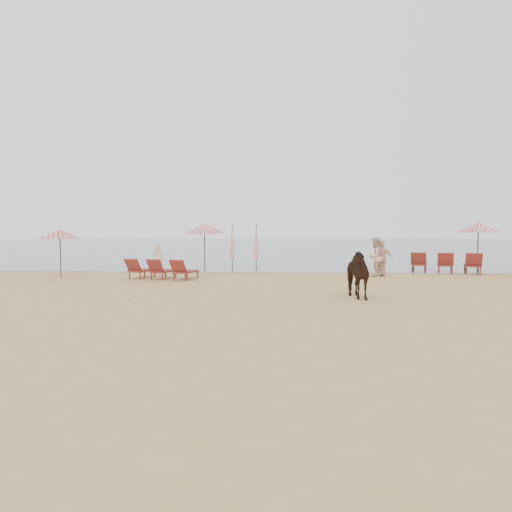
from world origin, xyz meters
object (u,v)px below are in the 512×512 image
(lounger_cluster_right, at_px, (445,263))
(umbrella_closed_left, at_px, (232,242))
(umbrella_open_left_b, at_px, (205,228))
(beachgoer_right_b, at_px, (382,259))
(beachgoer_right_a, at_px, (375,257))
(umbrella_open_right, at_px, (478,228))
(umbrella_closed_right, at_px, (256,241))
(lounger_cluster_left, at_px, (161,270))
(umbrella_open_left_a, at_px, (60,234))
(cow, at_px, (353,274))
(beachgoer_left, at_px, (158,259))

(lounger_cluster_right, distance_m, umbrella_closed_left, 10.79)
(umbrella_open_left_b, relative_size, beachgoer_right_b, 1.61)
(beachgoer_right_b, bearing_deg, beachgoer_right_a, 13.38)
(lounger_cluster_right, relative_size, umbrella_open_right, 1.46)
(lounger_cluster_right, bearing_deg, umbrella_closed_right, -166.06)
(lounger_cluster_left, bearing_deg, umbrella_open_left_a, -174.05)
(lounger_cluster_right, relative_size, umbrella_open_left_a, 1.69)
(lounger_cluster_right, distance_m, cow, 10.38)
(beachgoer_right_a, bearing_deg, umbrella_closed_right, -64.49)
(umbrella_open_left_a, bearing_deg, umbrella_open_right, 18.76)
(umbrella_open_left_b, distance_m, beachgoer_left, 3.02)
(umbrella_open_left_b, bearing_deg, umbrella_open_right, 3.46)
(umbrella_open_right, distance_m, cow, 10.92)
(umbrella_open_right, relative_size, beachgoer_right_a, 1.39)
(umbrella_open_right, height_order, umbrella_closed_right, umbrella_closed_right)
(cow, bearing_deg, beachgoer_right_b, 59.33)
(umbrella_closed_left, bearing_deg, umbrella_open_left_a, -150.70)
(umbrella_open_right, xyz_separation_m, umbrella_closed_left, (-12.01, 1.49, -0.74))
(umbrella_closed_left, xyz_separation_m, cow, (4.77, -9.52, -0.76))
(umbrella_open_right, bearing_deg, umbrella_closed_right, 167.45)
(lounger_cluster_right, height_order, cow, cow)
(umbrella_closed_left, bearing_deg, beachgoer_left, -145.87)
(lounger_cluster_right, relative_size, umbrella_closed_left, 1.49)
(lounger_cluster_left, bearing_deg, beachgoer_right_a, 24.40)
(beachgoer_left, bearing_deg, umbrella_open_left_b, -118.92)
(lounger_cluster_right, height_order, beachgoer_right_a, beachgoer_right_a)
(umbrella_open_left_a, distance_m, umbrella_open_left_b, 6.86)
(lounger_cluster_right, height_order, beachgoer_left, beachgoer_left)
(cow, distance_m, beachgoer_left, 10.88)
(umbrella_closed_left, bearing_deg, lounger_cluster_right, -5.32)
(umbrella_open_left_b, xyz_separation_m, umbrella_open_right, (13.40, -0.98, 0.00))
(lounger_cluster_left, xyz_separation_m, umbrella_closed_right, (3.77, 4.69, 1.12))
(lounger_cluster_left, xyz_separation_m, beachgoer_right_b, (9.67, 1.79, 0.38))
(lounger_cluster_left, distance_m, beachgoer_left, 2.60)
(umbrella_closed_left, relative_size, cow, 1.40)
(umbrella_closed_right, bearing_deg, umbrella_open_left_b, -169.64)
(lounger_cluster_left, relative_size, umbrella_closed_left, 1.25)
(lounger_cluster_left, xyz_separation_m, umbrella_open_right, (14.51, 3.22, 1.81))
(lounger_cluster_right, bearing_deg, beachgoer_right_a, -133.40)
(beachgoer_right_b, bearing_deg, umbrella_open_left_a, 14.96)
(umbrella_open_left_a, distance_m, umbrella_closed_right, 9.43)
(umbrella_open_left_a, bearing_deg, umbrella_closed_left, 40.44)
(beachgoer_left, bearing_deg, umbrella_closed_right, -134.96)
(beachgoer_right_a, bearing_deg, lounger_cluster_right, 169.81)
(umbrella_open_left_a, distance_m, umbrella_closed_left, 8.31)
(umbrella_open_left_a, xyz_separation_m, umbrella_open_left_b, (5.85, 3.56, 0.31))
(cow, bearing_deg, umbrella_open_left_a, 144.88)
(umbrella_closed_right, relative_size, beachgoer_left, 1.71)
(umbrella_open_right, relative_size, beachgoer_left, 1.68)
(lounger_cluster_right, distance_m, beachgoer_left, 14.09)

